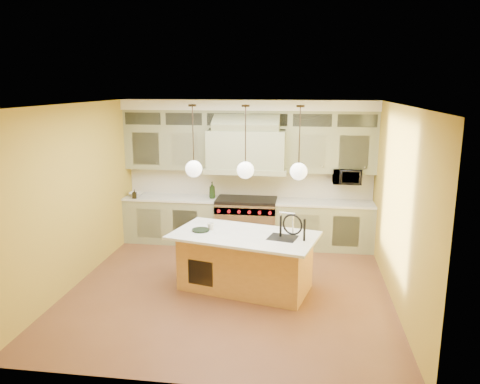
# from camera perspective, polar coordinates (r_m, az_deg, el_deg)

# --- Properties ---
(floor) EXTENTS (5.00, 5.00, 0.00)m
(floor) POSITION_cam_1_polar(r_m,az_deg,el_deg) (7.65, -1.26, -11.64)
(floor) COLOR brown
(floor) RESTS_ON ground
(ceiling) EXTENTS (5.00, 5.00, 0.00)m
(ceiling) POSITION_cam_1_polar(r_m,az_deg,el_deg) (6.96, -1.37, 10.63)
(ceiling) COLOR white
(ceiling) RESTS_ON wall_back
(wall_back) EXTENTS (5.00, 0.00, 5.00)m
(wall_back) POSITION_cam_1_polar(r_m,az_deg,el_deg) (9.59, 1.07, 2.54)
(wall_back) COLOR #B49531
(wall_back) RESTS_ON ground
(wall_front) EXTENTS (5.00, 0.00, 5.00)m
(wall_front) POSITION_cam_1_polar(r_m,az_deg,el_deg) (4.82, -6.09, -8.14)
(wall_front) COLOR #B49531
(wall_front) RESTS_ON ground
(wall_left) EXTENTS (0.00, 5.00, 5.00)m
(wall_left) POSITION_cam_1_polar(r_m,az_deg,el_deg) (7.95, -19.40, -0.38)
(wall_left) COLOR #B49531
(wall_left) RESTS_ON ground
(wall_right) EXTENTS (0.00, 5.00, 5.00)m
(wall_right) POSITION_cam_1_polar(r_m,az_deg,el_deg) (7.21, 18.71, -1.64)
(wall_right) COLOR #B49531
(wall_right) RESTS_ON ground
(back_cabinetry) EXTENTS (5.00, 0.77, 2.90)m
(back_cabinetry) POSITION_cam_1_polar(r_m,az_deg,el_deg) (9.33, 0.87, 2.13)
(back_cabinetry) COLOR #989971
(back_cabinetry) RESTS_ON floor
(range) EXTENTS (1.20, 0.74, 0.96)m
(range) POSITION_cam_1_polar(r_m,az_deg,el_deg) (9.47, 0.79, -3.60)
(range) COLOR silver
(range) RESTS_ON floor
(kitchen_island) EXTENTS (2.43, 1.68, 1.35)m
(kitchen_island) POSITION_cam_1_polar(r_m,az_deg,el_deg) (7.47, 0.67, -8.32)
(kitchen_island) COLOR #B07A3E
(kitchen_island) RESTS_ON floor
(counter_stool) EXTENTS (0.60, 0.60, 1.30)m
(counter_stool) POSITION_cam_1_polar(r_m,az_deg,el_deg) (7.03, 5.80, -7.33)
(counter_stool) COLOR black
(counter_stool) RESTS_ON floor
(microwave) EXTENTS (0.54, 0.37, 0.30)m
(microwave) POSITION_cam_1_polar(r_m,az_deg,el_deg) (9.31, 12.89, 1.90)
(microwave) COLOR black
(microwave) RESTS_ON back_cabinetry
(oil_bottle_a) EXTENTS (0.14, 0.14, 0.34)m
(oil_bottle_a) POSITION_cam_1_polar(r_m,az_deg,el_deg) (9.43, -3.42, 0.22)
(oil_bottle_a) COLOR black
(oil_bottle_a) RESTS_ON back_cabinetry
(oil_bottle_b) EXTENTS (0.10, 0.10, 0.18)m
(oil_bottle_b) POSITION_cam_1_polar(r_m,az_deg,el_deg) (9.65, -12.74, -0.24)
(oil_bottle_b) COLOR black
(oil_bottle_b) RESTS_ON back_cabinetry
(fruit_bowl) EXTENTS (0.31, 0.31, 0.07)m
(fruit_bowl) POSITION_cam_1_polar(r_m,az_deg,el_deg) (9.89, -12.53, -0.25)
(fruit_bowl) COLOR silver
(fruit_bowl) RESTS_ON back_cabinetry
(cup) EXTENTS (0.12, 0.12, 0.10)m
(cup) POSITION_cam_1_polar(r_m,az_deg,el_deg) (7.51, -3.59, -4.19)
(cup) COLOR silver
(cup) RESTS_ON kitchen_island
(pendant_left) EXTENTS (0.26, 0.26, 1.11)m
(pendant_left) POSITION_cam_1_polar(r_m,az_deg,el_deg) (7.21, -5.66, 3.05)
(pendant_left) COLOR #2D2319
(pendant_left) RESTS_ON ceiling
(pendant_center) EXTENTS (0.26, 0.26, 1.11)m
(pendant_center) POSITION_cam_1_polar(r_m,az_deg,el_deg) (7.07, 0.66, 2.91)
(pendant_center) COLOR #2D2319
(pendant_center) RESTS_ON ceiling
(pendant_right) EXTENTS (0.26, 0.26, 1.11)m
(pendant_right) POSITION_cam_1_polar(r_m,az_deg,el_deg) (7.02, 7.17, 2.74)
(pendant_right) COLOR #2D2319
(pendant_right) RESTS_ON ceiling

